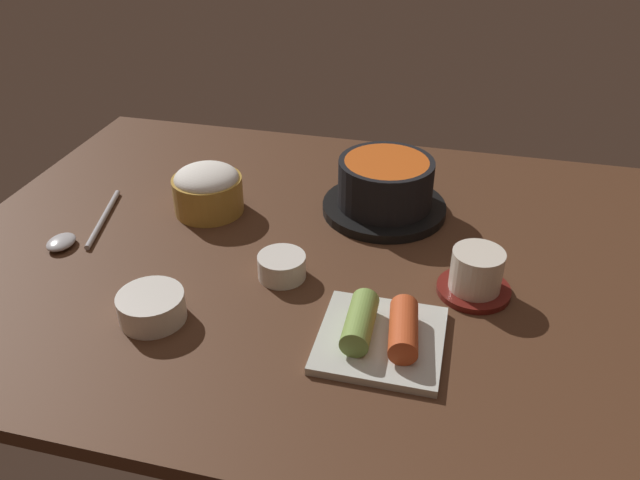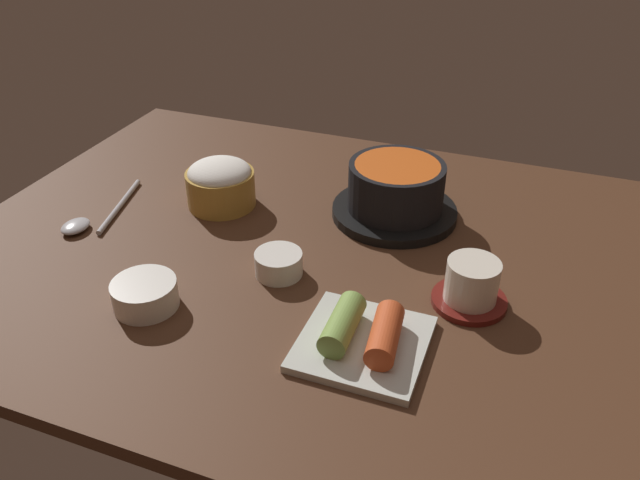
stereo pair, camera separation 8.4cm
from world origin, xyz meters
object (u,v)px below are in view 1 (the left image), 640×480
stone_pot (385,188)px  banchan_cup_center (282,266)px  kimchi_plate (381,333)px  spoon (76,234)px  rice_bowl (208,189)px  tea_cup_with_saucer (476,274)px  side_bowl_near (152,306)px

stone_pot → banchan_cup_center: (-10.15, -19.85, -2.36)cm
banchan_cup_center → kimchi_plate: 17.41cm
kimchi_plate → spoon: size_ratio=0.77×
kimchi_plate → banchan_cup_center: bearing=146.5°
rice_bowl → spoon: bearing=-142.7°
tea_cup_with_saucer → side_bowl_near: (-36.64, -14.40, -0.96)cm
rice_bowl → side_bowl_near: bearing=-82.5°
stone_pot → spoon: bearing=-156.6°
rice_bowl → tea_cup_with_saucer: 41.54cm
side_bowl_near → spoon: side_bowl_near is taller
stone_pot → tea_cup_with_saucer: 22.37cm
banchan_cup_center → side_bowl_near: size_ratio=0.79×
rice_bowl → tea_cup_with_saucer: size_ratio=1.14×
tea_cup_with_saucer → spoon: size_ratio=0.51×
banchan_cup_center → spoon: bearing=176.5°
stone_pot → tea_cup_with_saucer: size_ratio=2.03×
stone_pot → banchan_cup_center: 22.42cm
banchan_cup_center → kimchi_plate: size_ratio=0.45×
side_bowl_near → kimchi_plate: bearing=4.7°
banchan_cup_center → spoon: (-31.23, 1.92, -1.08)cm
stone_pot → rice_bowl: bearing=-166.7°
banchan_cup_center → side_bowl_near: side_bowl_near is taller
tea_cup_with_saucer → side_bowl_near: size_ratio=1.16×
stone_pot → tea_cup_with_saucer: stone_pot is taller
stone_pot → banchan_cup_center: stone_pot is taller
spoon → stone_pot: bearing=23.4°
side_bowl_near → banchan_cup_center: bearing=43.8°
stone_pot → rice_bowl: (-25.87, -6.10, -0.31)cm
rice_bowl → spoon: size_ratio=0.58×
banchan_cup_center → spoon: size_ratio=0.35×
tea_cup_with_saucer → kimchi_plate: tea_cup_with_saucer is taller
spoon → banchan_cup_center: bearing=-3.5°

